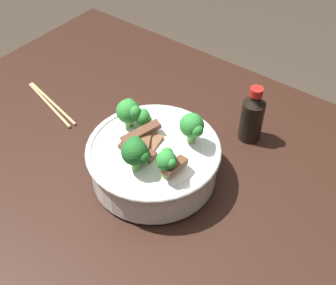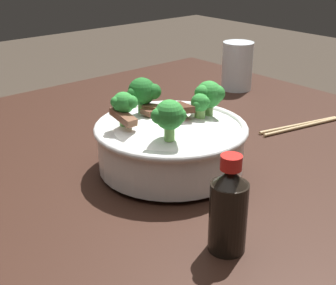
% 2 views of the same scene
% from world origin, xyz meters
% --- Properties ---
extents(dining_table, '(1.28, 1.02, 0.79)m').
position_xyz_m(dining_table, '(0.00, 0.00, 0.65)').
color(dining_table, black).
rests_on(dining_table, ground).
extents(rice_bowl, '(0.26, 0.26, 0.15)m').
position_xyz_m(rice_bowl, '(-0.04, 0.07, 0.85)').
color(rice_bowl, white).
rests_on(rice_bowl, dining_table).
extents(chopsticks_pair, '(0.20, 0.06, 0.01)m').
position_xyz_m(chopsticks_pair, '(-0.38, 0.10, 0.79)').
color(chopsticks_pair, tan).
rests_on(chopsticks_pair, dining_table).
extents(soy_sauce_bottle, '(0.05, 0.05, 0.13)m').
position_xyz_m(soy_sauce_bottle, '(0.05, 0.29, 0.85)').
color(soy_sauce_bottle, black).
rests_on(soy_sauce_bottle, dining_table).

